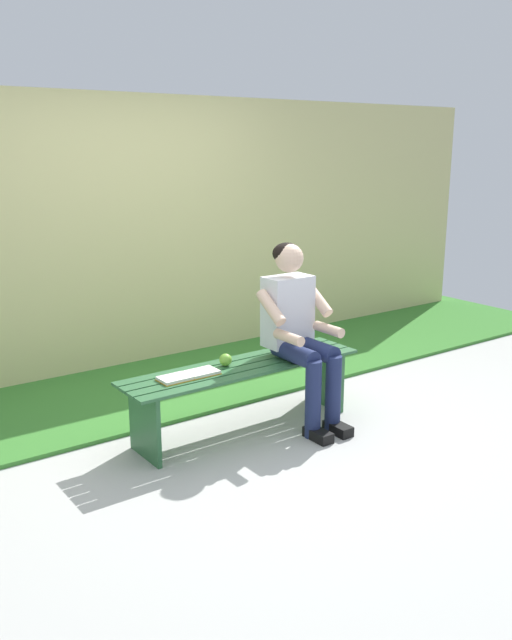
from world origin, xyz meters
TOP-DOWN VIEW (x-y plane):
  - ground_plane at (1.17, 1.00)m, footprint 10.00×7.00m
  - grass_strip at (0.00, -1.45)m, footprint 9.00×2.17m
  - brick_wall at (0.50, -1.88)m, footprint 9.50×0.24m
  - bench_near at (0.00, 0.00)m, footprint 1.77×0.44m
  - person_seated at (-0.40, 0.10)m, footprint 0.50×0.69m
  - apple at (0.11, -0.05)m, footprint 0.09×0.09m
  - book_open at (0.43, 0.00)m, footprint 0.41×0.16m

SIDE VIEW (x-z plane):
  - ground_plane at x=1.17m, z-range -0.04..0.00m
  - grass_strip at x=0.00m, z-range 0.00..0.03m
  - bench_near at x=0.00m, z-range 0.12..0.60m
  - book_open at x=0.43m, z-range 0.47..0.50m
  - apple at x=0.11m, z-range 0.47..0.56m
  - person_seated at x=-0.40m, z-range 0.07..1.35m
  - brick_wall at x=0.50m, z-range 0.00..2.36m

